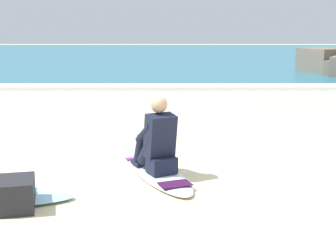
{
  "coord_description": "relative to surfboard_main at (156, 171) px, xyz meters",
  "views": [
    {
      "loc": [
        -0.16,
        -5.47,
        1.88
      ],
      "look_at": [
        -0.16,
        1.67,
        0.55
      ],
      "focal_mm": 52.25,
      "sensor_mm": 36.0,
      "label": 1
    }
  ],
  "objects": [
    {
      "name": "ground_plane",
      "position": [
        0.32,
        -0.47,
        -0.04
      ],
      "size": [
        80.0,
        80.0,
        0.0
      ],
      "primitive_type": "plane",
      "color": "beige"
    },
    {
      "name": "surfer_seated",
      "position": [
        0.02,
        -0.08,
        0.4
      ],
      "size": [
        0.62,
        0.77,
        0.95
      ],
      "color": "black",
      "rests_on": "surfboard_main"
    },
    {
      "name": "beach_bag",
      "position": [
        -1.4,
        -1.18,
        0.12
      ],
      "size": [
        0.46,
        0.55,
        0.32
      ],
      "primitive_type": "cube",
      "rotation": [
        0.0,
        0.0,
        0.22
      ],
      "color": "#232328",
      "rests_on": "ground"
    },
    {
      "name": "surfboard_main",
      "position": [
        0.0,
        0.0,
        0.0
      ],
      "size": [
        1.21,
        2.08,
        0.08
      ],
      "color": "silver",
      "rests_on": "ground"
    },
    {
      "name": "breaking_foam",
      "position": [
        0.32,
        8.17,
        0.02
      ],
      "size": [
        80.0,
        0.9,
        0.11
      ],
      "primitive_type": "cube",
      "color": "white",
      "rests_on": "ground"
    },
    {
      "name": "sea",
      "position": [
        0.32,
        21.87,
        0.01
      ],
      "size": [
        80.0,
        28.0,
        0.1
      ],
      "primitive_type": "cube",
      "color": "teal",
      "rests_on": "ground"
    }
  ]
}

